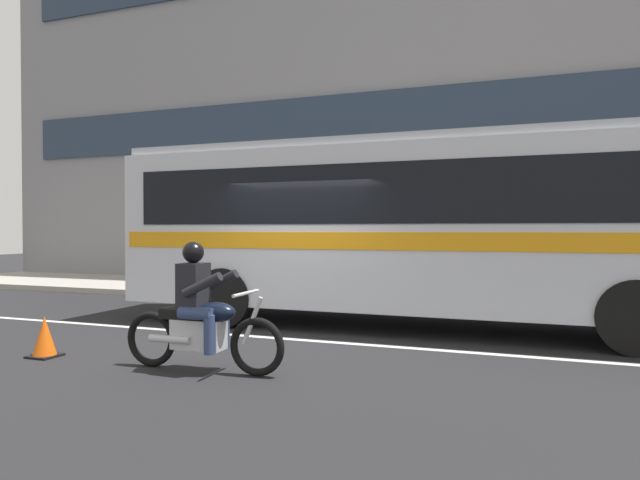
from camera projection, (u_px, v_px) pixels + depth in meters
The scene contains 7 objects.
ground_plane at pixel (299, 332), 9.34m from camera, with size 60.00×60.00×0.00m, color black.
sidewalk_curb at pixel (377, 294), 14.12m from camera, with size 28.00×3.80×0.15m, color #A39E93.
lane_center_stripe at pixel (284, 339), 8.78m from camera, with size 26.60×0.14×0.01m, color silver.
office_building_facade at pixel (398, 43), 16.13m from camera, with size 28.00×0.89×14.09m.
transit_bus at pixel (429, 220), 9.74m from camera, with size 10.86×2.64×3.22m.
motorcycle_with_rider at pixel (201, 317), 6.78m from camera, with size 2.14×0.64×1.56m.
traffic_cone at pixel (45, 338), 7.54m from camera, with size 0.36×0.36×0.55m.
Camera 1 is at (3.59, -8.60, 1.71)m, focal length 31.59 mm.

